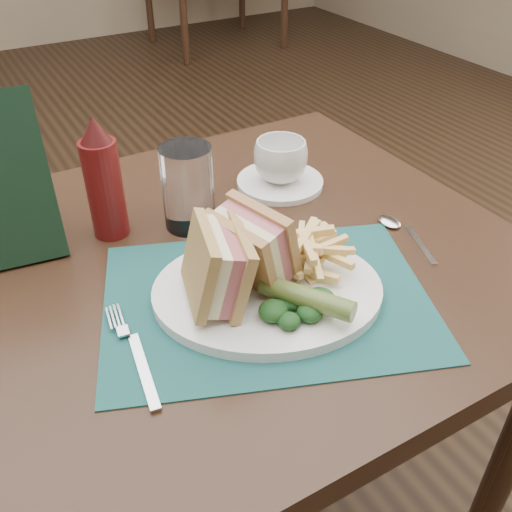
{
  "coord_description": "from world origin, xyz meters",
  "views": [
    {
      "loc": [
        -0.27,
        -1.1,
        1.23
      ],
      "look_at": [
        0.03,
        -0.58,
        0.8
      ],
      "focal_mm": 40.0,
      "sensor_mm": 36.0,
      "label": 1
    }
  ],
  "objects_px": {
    "table_main": "(220,424)",
    "ketchup_bottle": "(103,178)",
    "drinking_glass": "(188,188)",
    "coffee_cup": "(281,161)",
    "plate": "(267,291)",
    "sandwich_half_b": "(241,252)",
    "placemat": "(267,300)",
    "sandwich_half_a": "(200,269)",
    "saucer": "(280,182)"
  },
  "relations": [
    {
      "from": "table_main",
      "to": "ketchup_bottle",
      "type": "distance_m",
      "value": 0.5
    },
    {
      "from": "drinking_glass",
      "to": "coffee_cup",
      "type": "bearing_deg",
      "value": 11.46
    },
    {
      "from": "plate",
      "to": "sandwich_half_b",
      "type": "bearing_deg",
      "value": 169.91
    },
    {
      "from": "table_main",
      "to": "placemat",
      "type": "relative_size",
      "value": 2.14
    },
    {
      "from": "sandwich_half_a",
      "to": "coffee_cup",
      "type": "xyz_separation_m",
      "value": [
        0.26,
        0.24,
        -0.02
      ]
    },
    {
      "from": "table_main",
      "to": "sandwich_half_a",
      "type": "height_order",
      "value": "sandwich_half_a"
    },
    {
      "from": "sandwich_half_a",
      "to": "saucer",
      "type": "xyz_separation_m",
      "value": [
        0.26,
        0.24,
        -0.07
      ]
    },
    {
      "from": "plate",
      "to": "ketchup_bottle",
      "type": "xyz_separation_m",
      "value": [
        -0.13,
        0.25,
        0.08
      ]
    },
    {
      "from": "placemat",
      "to": "sandwich_half_b",
      "type": "distance_m",
      "value": 0.08
    },
    {
      "from": "table_main",
      "to": "coffee_cup",
      "type": "bearing_deg",
      "value": 33.73
    },
    {
      "from": "drinking_glass",
      "to": "ketchup_bottle",
      "type": "bearing_deg",
      "value": 161.18
    },
    {
      "from": "table_main",
      "to": "sandwich_half_a",
      "type": "distance_m",
      "value": 0.46
    },
    {
      "from": "table_main",
      "to": "saucer",
      "type": "distance_m",
      "value": 0.45
    },
    {
      "from": "sandwich_half_a",
      "to": "table_main",
      "type": "bearing_deg",
      "value": 74.07
    },
    {
      "from": "sandwich_half_b",
      "to": "coffee_cup",
      "type": "height_order",
      "value": "sandwich_half_b"
    },
    {
      "from": "plate",
      "to": "saucer",
      "type": "height_order",
      "value": "plate"
    },
    {
      "from": "table_main",
      "to": "sandwich_half_b",
      "type": "bearing_deg",
      "value": -89.95
    },
    {
      "from": "saucer",
      "to": "drinking_glass",
      "type": "distance_m",
      "value": 0.2
    },
    {
      "from": "ketchup_bottle",
      "to": "placemat",
      "type": "bearing_deg",
      "value": -64.16
    },
    {
      "from": "saucer",
      "to": "drinking_glass",
      "type": "relative_size",
      "value": 1.15
    },
    {
      "from": "plate",
      "to": "ketchup_bottle",
      "type": "distance_m",
      "value": 0.29
    },
    {
      "from": "sandwich_half_a",
      "to": "plate",
      "type": "bearing_deg",
      "value": 6.47
    },
    {
      "from": "sandwich_half_a",
      "to": "saucer",
      "type": "height_order",
      "value": "sandwich_half_a"
    },
    {
      "from": "placemat",
      "to": "sandwich_half_b",
      "type": "bearing_deg",
      "value": 133.18
    },
    {
      "from": "coffee_cup",
      "to": "sandwich_half_b",
      "type": "bearing_deg",
      "value": -131.28
    },
    {
      "from": "plate",
      "to": "sandwich_half_a",
      "type": "relative_size",
      "value": 2.8
    },
    {
      "from": "table_main",
      "to": "drinking_glass",
      "type": "distance_m",
      "value": 0.45
    },
    {
      "from": "sandwich_half_b",
      "to": "saucer",
      "type": "distance_m",
      "value": 0.31
    },
    {
      "from": "drinking_glass",
      "to": "ketchup_bottle",
      "type": "xyz_separation_m",
      "value": [
        -0.11,
        0.04,
        0.03
      ]
    },
    {
      "from": "placemat",
      "to": "plate",
      "type": "distance_m",
      "value": 0.01
    },
    {
      "from": "table_main",
      "to": "ketchup_bottle",
      "type": "xyz_separation_m",
      "value": [
        -0.1,
        0.14,
        0.47
      ]
    },
    {
      "from": "placemat",
      "to": "coffee_cup",
      "type": "height_order",
      "value": "coffee_cup"
    },
    {
      "from": "placemat",
      "to": "sandwich_half_a",
      "type": "relative_size",
      "value": 3.92
    },
    {
      "from": "placemat",
      "to": "ketchup_bottle",
      "type": "height_order",
      "value": "ketchup_bottle"
    },
    {
      "from": "sandwich_half_b",
      "to": "coffee_cup",
      "type": "xyz_separation_m",
      "value": [
        0.2,
        0.23,
        -0.02
      ]
    },
    {
      "from": "plate",
      "to": "table_main",
      "type": "bearing_deg",
      "value": 128.0
    },
    {
      "from": "placemat",
      "to": "coffee_cup",
      "type": "distance_m",
      "value": 0.31
    },
    {
      "from": "placemat",
      "to": "coffee_cup",
      "type": "xyz_separation_m",
      "value": [
        0.18,
        0.25,
        0.05
      ]
    },
    {
      "from": "saucer",
      "to": "coffee_cup",
      "type": "xyz_separation_m",
      "value": [
        0.0,
        0.0,
        0.04
      ]
    },
    {
      "from": "drinking_glass",
      "to": "ketchup_bottle",
      "type": "distance_m",
      "value": 0.12
    },
    {
      "from": "plate",
      "to": "sandwich_half_b",
      "type": "relative_size",
      "value": 2.8
    },
    {
      "from": "placemat",
      "to": "ketchup_bottle",
      "type": "xyz_separation_m",
      "value": [
        -0.12,
        0.25,
        0.09
      ]
    },
    {
      "from": "table_main",
      "to": "drinking_glass",
      "type": "height_order",
      "value": "drinking_glass"
    },
    {
      "from": "sandwich_half_a",
      "to": "sandwich_half_b",
      "type": "bearing_deg",
      "value": 20.62
    },
    {
      "from": "sandwich_half_b",
      "to": "coffee_cup",
      "type": "bearing_deg",
      "value": 34.24
    },
    {
      "from": "coffee_cup",
      "to": "ketchup_bottle",
      "type": "bearing_deg",
      "value": 179.88
    },
    {
      "from": "placemat",
      "to": "drinking_glass",
      "type": "relative_size",
      "value": 3.23
    },
    {
      "from": "sandwich_half_b",
      "to": "ketchup_bottle",
      "type": "bearing_deg",
      "value": 99.04
    },
    {
      "from": "coffee_cup",
      "to": "table_main",
      "type": "bearing_deg",
      "value": -146.27
    },
    {
      "from": "coffee_cup",
      "to": "sandwich_half_a",
      "type": "bearing_deg",
      "value": -137.97
    }
  ]
}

